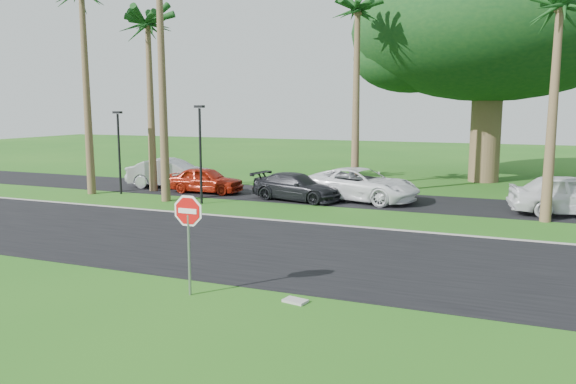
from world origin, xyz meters
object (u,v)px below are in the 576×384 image
(car_dark, at_px, (296,187))
(stop_sign_near, at_px, (188,224))
(car_red, at_px, (206,180))
(car_silver, at_px, (172,174))
(car_minivan, at_px, (361,185))
(car_pickup, at_px, (573,195))

(car_dark, bearing_deg, stop_sign_near, -159.38)
(car_red, bearing_deg, car_silver, 69.19)
(stop_sign_near, height_order, car_red, stop_sign_near)
(car_silver, height_order, car_red, car_silver)
(car_silver, bearing_deg, car_red, -118.74)
(car_silver, height_order, car_minivan, car_silver)
(car_red, bearing_deg, car_minivan, -87.41)
(car_dark, distance_m, car_minivan, 3.16)
(stop_sign_near, bearing_deg, car_pickup, 57.01)
(stop_sign_near, height_order, car_pickup, stop_sign_near)
(car_red, height_order, car_minivan, car_minivan)
(stop_sign_near, xyz_separation_m, car_minivan, (0.34, 15.08, -0.98))
(stop_sign_near, height_order, car_dark, stop_sign_near)
(car_dark, height_order, car_minivan, car_minivan)
(car_minivan, relative_size, car_pickup, 1.12)
(stop_sign_near, height_order, car_silver, stop_sign_near)
(stop_sign_near, distance_m, car_dark, 14.31)
(car_silver, bearing_deg, car_minivan, -101.38)
(car_minivan, distance_m, car_pickup, 9.27)
(car_silver, bearing_deg, stop_sign_near, -154.65)
(stop_sign_near, xyz_separation_m, car_red, (-7.98, 14.47, -1.09))
(car_pickup, bearing_deg, car_dark, 81.29)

